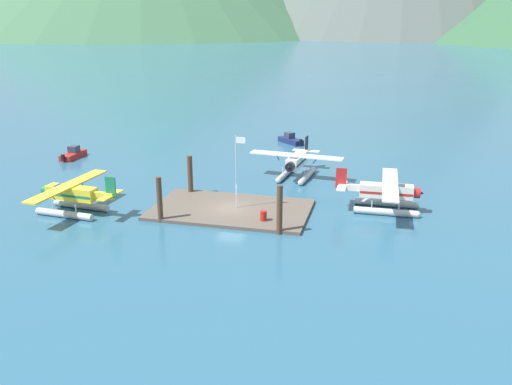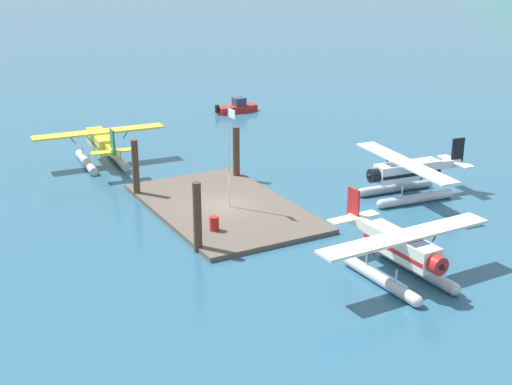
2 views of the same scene
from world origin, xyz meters
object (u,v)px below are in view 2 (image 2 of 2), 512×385
(seaplane_white_bow_right, at_px, (407,176))
(seaplane_yellow_port_aft, at_px, (101,145))
(flagpole, at_px, (230,146))
(fuel_drum, at_px, (214,223))
(boat_red_open_west, at_px, (238,107))
(seaplane_cream_stbd_fwd, at_px, (401,252))

(seaplane_white_bow_right, bearing_deg, seaplane_yellow_port_aft, -137.86)
(flagpole, relative_size, seaplane_white_bow_right, 0.65)
(flagpole, height_order, fuel_drum, flagpole)
(seaplane_white_bow_right, bearing_deg, flagpole, -106.10)
(boat_red_open_west, bearing_deg, fuel_drum, -29.90)
(seaplane_cream_stbd_fwd, bearing_deg, boat_red_open_west, 164.79)
(seaplane_white_bow_right, xyz_separation_m, boat_red_open_west, (-29.07, 1.90, -1.09))
(seaplane_yellow_port_aft, bearing_deg, flagpole, 16.38)
(flagpole, bearing_deg, seaplane_white_bow_right, 73.90)
(seaplane_white_bow_right, distance_m, boat_red_open_west, 29.15)
(flagpole, height_order, boat_red_open_west, flagpole)
(fuel_drum, height_order, seaplane_white_bow_right, seaplane_white_bow_right)
(seaplane_yellow_port_aft, bearing_deg, fuel_drum, 5.18)
(seaplane_cream_stbd_fwd, xyz_separation_m, boat_red_open_west, (-38.93, 10.59, -1.09))
(flagpole, xyz_separation_m, seaplane_yellow_port_aft, (-14.45, -4.25, -2.92))
(flagpole, height_order, seaplane_white_bow_right, flagpole)
(seaplane_yellow_port_aft, relative_size, boat_red_open_west, 2.14)
(seaplane_cream_stbd_fwd, distance_m, seaplane_yellow_port_aft, 28.75)
(fuel_drum, bearing_deg, seaplane_yellow_port_aft, -174.82)
(boat_red_open_west, bearing_deg, flagpole, -28.39)
(seaplane_white_bow_right, bearing_deg, seaplane_cream_stbd_fwd, -41.37)
(flagpole, distance_m, seaplane_yellow_port_aft, 15.34)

